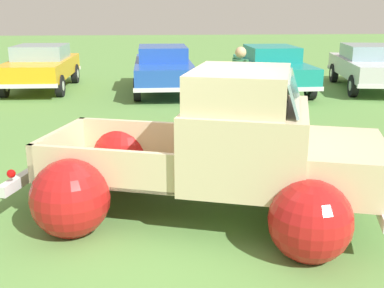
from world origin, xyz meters
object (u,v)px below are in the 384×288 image
vintage_pickup_truck (226,159)px  show_car_1 (163,67)px  show_car_3 (370,65)px  spectator_0 (240,83)px  show_car_2 (272,67)px  show_car_0 (41,66)px

vintage_pickup_truck → show_car_1: size_ratio=1.07×
vintage_pickup_truck → show_car_1: 9.41m
show_car_1 → show_car_3: 6.78m
show_car_3 → spectator_0: size_ratio=2.63×
show_car_2 → show_car_3: size_ratio=0.93×
spectator_0 → show_car_1: bearing=81.5°
show_car_0 → show_car_2: 7.47m
vintage_pickup_truck → show_car_0: 11.11m
show_car_1 → spectator_0: bearing=16.6°
show_car_1 → show_car_3: (6.78, -0.03, 0.00)m
show_car_0 → show_car_3: same height
show_car_0 → show_car_2: size_ratio=0.95×
show_car_3 → vintage_pickup_truck: bearing=-24.0°
show_car_1 → spectator_0: 5.26m
show_car_2 → spectator_0: bearing=-22.6°
vintage_pickup_truck → spectator_0: vintage_pickup_truck is taller
vintage_pickup_truck → spectator_0: size_ratio=2.73×
show_car_3 → spectator_0: bearing=-37.0°
vintage_pickup_truck → show_car_3: vintage_pickup_truck is taller
show_car_2 → spectator_0: size_ratio=2.46×
vintage_pickup_truck → show_car_2: bearing=89.7°
show_car_0 → show_car_1: size_ratio=0.91×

